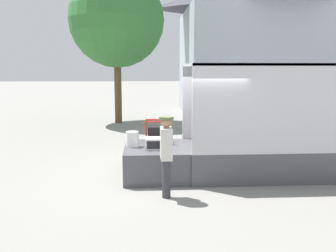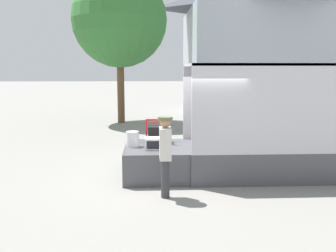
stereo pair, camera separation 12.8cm
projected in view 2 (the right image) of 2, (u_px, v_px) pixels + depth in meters
name	position (u px, v px, depth m)	size (l,w,h in m)	color
ground_plane	(186.00, 175.00, 9.66)	(160.00, 160.00, 0.00)	gray
tailgate_deck	(156.00, 161.00, 9.56)	(1.58, 2.02, 0.76)	#4C4C51
microwave	(155.00, 143.00, 9.18)	(0.50, 0.42, 0.28)	white
portable_generator	(158.00, 134.00, 9.93)	(0.64, 0.46, 0.62)	black
orange_bucket	(133.00, 139.00, 9.44)	(0.32, 0.32, 0.39)	silver
worker_person	(165.00, 148.00, 7.81)	(0.31, 0.44, 1.73)	#38383D
house_backdrop	(268.00, 43.00, 22.74)	(10.17, 7.96, 8.43)	#A8B2BC
street_tree	(120.00, 20.00, 18.50)	(4.71, 4.71, 7.50)	brown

